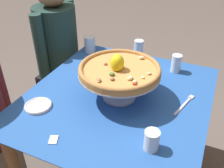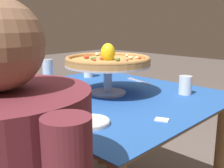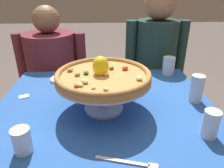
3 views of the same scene
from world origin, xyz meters
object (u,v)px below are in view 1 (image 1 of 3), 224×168
(pizza, at_px, (119,69))
(dinner_fork, at_px, (185,104))
(side_plate, at_px, (38,106))
(diner_right, at_px, (60,60))
(pizza_stand, at_px, (119,79))
(water_glass_back_right, at_px, (90,45))
(water_glass_front_left, at_px, (151,141))
(sugar_packet, at_px, (53,140))
(water_glass_side_right, at_px, (138,51))
(water_glass_front_right, at_px, (176,64))

(pizza, bearing_deg, dinner_fork, -76.85)
(side_plate, relative_size, diner_right, 0.11)
(pizza_stand, height_order, water_glass_back_right, pizza_stand)
(water_glass_front_left, height_order, sugar_packet, water_glass_front_left)
(water_glass_back_right, bearing_deg, water_glass_side_right, -85.02)
(water_glass_back_right, height_order, sugar_packet, water_glass_back_right)
(pizza_stand, xyz_separation_m, water_glass_front_right, (0.40, -0.22, -0.06))
(water_glass_front_left, xyz_separation_m, dinner_fork, (0.37, -0.08, -0.04))
(diner_right, bearing_deg, water_glass_back_right, -85.95)
(water_glass_front_left, distance_m, diner_right, 1.18)
(side_plate, height_order, dinner_fork, side_plate)
(pizza_stand, xyz_separation_m, side_plate, (-0.25, 0.35, -0.10))
(side_plate, bearing_deg, pizza_stand, -53.61)
(pizza_stand, bearing_deg, water_glass_back_right, 43.70)
(water_glass_back_right, xyz_separation_m, water_glass_front_right, (-0.03, -0.63, -0.00))
(water_glass_back_right, relative_size, water_glass_front_left, 1.23)
(pizza, distance_m, diner_right, 0.84)
(water_glass_back_right, relative_size, water_glass_front_right, 1.02)
(water_glass_front_left, bearing_deg, water_glass_back_right, 43.36)
(water_glass_back_right, height_order, water_glass_front_right, water_glass_back_right)
(side_plate, bearing_deg, pizza, -53.65)
(water_glass_back_right, height_order, dinner_fork, water_glass_back_right)
(water_glass_side_right, height_order, water_glass_front_right, water_glass_side_right)
(pizza, relative_size, dinner_fork, 2.04)
(sugar_packet, bearing_deg, side_plate, 52.00)
(pizza_stand, distance_m, diner_right, 0.83)
(diner_right, bearing_deg, pizza, -121.16)
(pizza_stand, relative_size, water_glass_side_right, 3.07)
(water_glass_side_right, bearing_deg, sugar_packet, 174.37)
(pizza_stand, bearing_deg, sugar_packet, 161.78)
(pizza_stand, xyz_separation_m, sugar_packet, (-0.42, 0.14, -0.11))
(water_glass_front_right, bearing_deg, water_glass_front_left, -176.22)
(pizza_stand, distance_m, dinner_fork, 0.37)
(water_glass_side_right, relative_size, side_plate, 1.00)
(pizza_stand, xyz_separation_m, pizza, (-0.00, 0.00, 0.06))
(water_glass_back_right, xyz_separation_m, sugar_packet, (-0.85, -0.27, -0.05))
(water_glass_side_right, xyz_separation_m, dinner_fork, (-0.38, -0.39, -0.06))
(pizza_stand, relative_size, dinner_fork, 2.06)
(side_plate, bearing_deg, water_glass_back_right, 5.38)
(side_plate, bearing_deg, diner_right, 26.68)
(pizza, distance_m, sugar_packet, 0.47)
(water_glass_side_right, xyz_separation_m, side_plate, (-0.71, 0.29, -0.05))
(sugar_packet, bearing_deg, water_glass_side_right, -5.63)
(water_glass_front_right, bearing_deg, pizza, 151.17)
(water_glass_front_left, xyz_separation_m, diner_right, (0.70, 0.94, -0.16))
(water_glass_front_left, height_order, water_glass_front_right, water_glass_front_right)
(water_glass_front_right, distance_m, sugar_packet, 0.89)
(water_glass_back_right, distance_m, water_glass_front_right, 0.63)
(side_plate, relative_size, sugar_packet, 2.77)
(pizza, bearing_deg, side_plate, 126.35)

